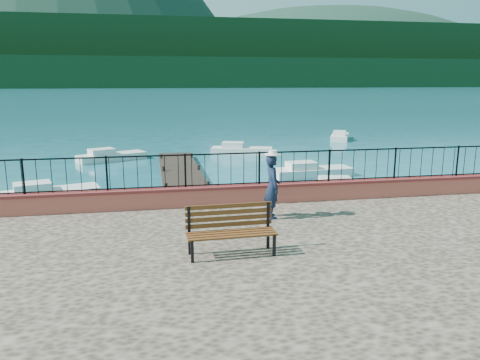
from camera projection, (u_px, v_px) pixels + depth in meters
name	position (u px, v px, depth m)	size (l,w,h in m)	color
ground	(307.00, 292.00, 10.91)	(2000.00, 2000.00, 0.00)	#19596B
parapet	(269.00, 193.00, 14.15)	(28.00, 0.46, 0.58)	#C14E45
railing	(269.00, 168.00, 13.99)	(27.00, 0.05, 0.95)	black
dock	(184.00, 181.00, 22.04)	(2.00, 16.00, 0.30)	#2D231C
far_forest	(154.00, 73.00, 297.06)	(900.00, 60.00, 18.00)	black
foothills	(152.00, 56.00, 351.93)	(900.00, 120.00, 44.00)	black
companion_hill	(329.00, 84.00, 589.11)	(448.00, 384.00, 180.00)	#142D23
park_bench	(231.00, 240.00, 9.91)	(1.91, 0.67, 1.05)	black
person	(272.00, 186.00, 12.48)	(0.63, 0.41, 1.72)	black
hat	(273.00, 152.00, 12.28)	(0.44, 0.44, 0.12)	white
boat_0	(49.00, 190.00, 19.22)	(3.98, 1.30, 0.80)	silver
boat_1	(348.00, 186.00, 19.99)	(3.82, 1.30, 0.80)	silver
boat_2	(313.00, 169.00, 23.88)	(4.08, 1.30, 0.80)	silver
boat_3	(112.00, 154.00, 28.57)	(4.09, 1.30, 0.80)	silver
boat_4	(242.00, 148.00, 31.15)	(4.02, 1.30, 0.80)	silver
boat_5	(340.00, 135.00, 38.49)	(3.49, 1.30, 0.80)	silver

